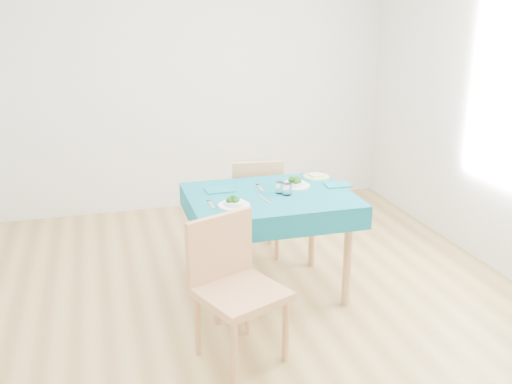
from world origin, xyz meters
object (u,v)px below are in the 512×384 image
object	(u,v)px
table	(270,244)
side_plate	(316,176)
bowl_near	(234,202)
chair_far	(255,197)
bowl_far	(295,182)
chair_near	(241,272)

from	to	relation	value
table	side_plate	world-z (taller)	side_plate
bowl_near	table	bearing A→B (deg)	30.23
chair_far	bowl_near	size ratio (longest dim) A/B	4.77
bowl_far	chair_far	bearing A→B (deg)	103.69
table	chair_far	xyz separation A→B (m)	(0.08, 0.70, 0.12)
bowl_near	side_plate	world-z (taller)	bowl_near
table	bowl_near	xyz separation A→B (m)	(-0.30, -0.18, 0.41)
chair_far	bowl_near	xyz separation A→B (m)	(-0.39, -0.87, 0.29)
chair_near	chair_far	xyz separation A→B (m)	(0.49, 1.44, -0.06)
chair_near	side_plate	world-z (taller)	chair_near
table	bowl_far	xyz separation A→B (m)	(0.23, 0.12, 0.41)
table	chair_far	bearing A→B (deg)	83.08
bowl_near	chair_far	bearing A→B (deg)	66.10
table	side_plate	size ratio (longest dim) A/B	5.69
chair_near	side_plate	bearing A→B (deg)	27.82
chair_far	bowl_near	world-z (taller)	chair_far
table	bowl_far	bearing A→B (deg)	27.62
chair_near	chair_far	bearing A→B (deg)	48.93
chair_near	bowl_far	size ratio (longest dim) A/B	5.20
bowl_far	table	bearing A→B (deg)	-152.38
table	side_plate	bearing A→B (deg)	32.66
chair_far	bowl_far	bearing A→B (deg)	111.35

